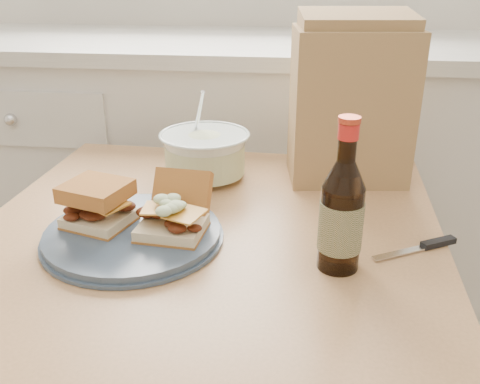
# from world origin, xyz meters

# --- Properties ---
(cabinet_run) EXTENTS (2.50, 0.64, 0.94)m
(cabinet_run) POSITION_xyz_m (-0.00, 1.70, 0.47)
(cabinet_run) COLOR white
(cabinet_run) RESTS_ON ground
(dining_table) EXTENTS (0.89, 0.89, 0.71)m
(dining_table) POSITION_xyz_m (0.15, 0.87, 0.61)
(dining_table) COLOR tan
(dining_table) RESTS_ON ground
(plate) EXTENTS (0.31, 0.31, 0.02)m
(plate) POSITION_xyz_m (0.03, 0.81, 0.72)
(plate) COLOR #3B4C60
(plate) RESTS_ON dining_table
(sandwich_left) EXTENTS (0.13, 0.12, 0.08)m
(sandwich_left) POSITION_xyz_m (-0.03, 0.83, 0.77)
(sandwich_left) COLOR beige
(sandwich_left) RESTS_ON plate
(sandwich_right) EXTENTS (0.12, 0.16, 0.09)m
(sandwich_right) POSITION_xyz_m (0.11, 0.83, 0.76)
(sandwich_right) COLOR beige
(sandwich_right) RESTS_ON plate
(coleslaw_bowl) EXTENTS (0.20, 0.20, 0.20)m
(coleslaw_bowl) POSITION_xyz_m (0.11, 1.12, 0.76)
(coleslaw_bowl) COLOR white
(coleslaw_bowl) RESTS_ON dining_table
(beer_bottle) EXTENTS (0.07, 0.07, 0.25)m
(beer_bottle) POSITION_xyz_m (0.39, 0.77, 0.81)
(beer_bottle) COLOR black
(beer_bottle) RESTS_ON dining_table
(knife) EXTENTS (0.15, 0.09, 0.01)m
(knife) POSITION_xyz_m (0.55, 0.85, 0.72)
(knife) COLOR silver
(knife) RESTS_ON dining_table
(paper_bag) EXTENTS (0.27, 0.19, 0.33)m
(paper_bag) POSITION_xyz_m (0.42, 1.16, 0.88)
(paper_bag) COLOR #AB8653
(paper_bag) RESTS_ON dining_table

